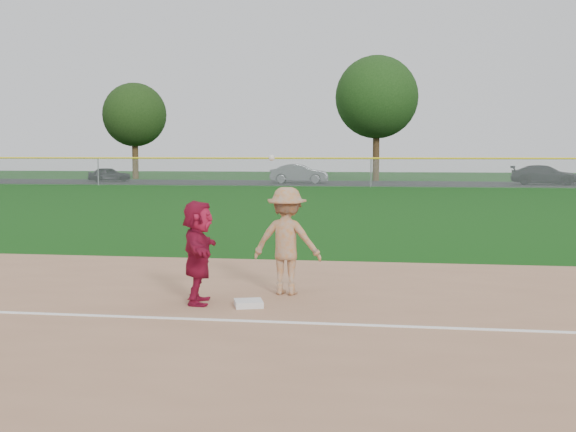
# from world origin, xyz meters

# --- Properties ---
(ground) EXTENTS (160.00, 160.00, 0.00)m
(ground) POSITION_xyz_m (0.00, 0.00, 0.00)
(ground) COLOR #0D3E0C
(ground) RESTS_ON ground
(foul_line) EXTENTS (60.00, 0.10, 0.01)m
(foul_line) POSITION_xyz_m (0.00, -0.80, 0.03)
(foul_line) COLOR white
(foul_line) RESTS_ON infield_dirt
(parking_asphalt) EXTENTS (120.00, 10.00, 0.01)m
(parking_asphalt) POSITION_xyz_m (0.00, 46.00, 0.01)
(parking_asphalt) COLOR black
(parking_asphalt) RESTS_ON ground
(first_base) EXTENTS (0.52, 0.52, 0.09)m
(first_base) POSITION_xyz_m (-0.41, 0.17, 0.07)
(first_base) COLOR silver
(first_base) RESTS_ON infield_dirt
(base_runner) EXTENTS (0.75, 1.56, 1.61)m
(base_runner) POSITION_xyz_m (-1.23, 0.27, 0.83)
(base_runner) COLOR maroon
(base_runner) RESTS_ON infield_dirt
(car_left) EXTENTS (3.75, 2.69, 1.19)m
(car_left) POSITION_xyz_m (-21.73, 46.23, 0.60)
(car_left) COLOR black
(car_left) RESTS_ON parking_asphalt
(car_mid) EXTENTS (4.60, 1.83, 1.49)m
(car_mid) POSITION_xyz_m (-5.80, 45.57, 0.75)
(car_mid) COLOR #585B60
(car_mid) RESTS_ON parking_asphalt
(car_right) EXTENTS (5.27, 2.85, 1.45)m
(car_right) POSITION_xyz_m (12.70, 45.47, 0.74)
(car_right) COLOR black
(car_right) RESTS_ON parking_asphalt
(first_base_play) EXTENTS (1.21, 1.11, 2.31)m
(first_base_play) POSITION_xyz_m (0.02, 1.23, 0.91)
(first_base_play) COLOR gray
(first_base_play) RESTS_ON infield_dirt
(outfield_fence) EXTENTS (110.00, 0.12, 110.00)m
(outfield_fence) POSITION_xyz_m (0.00, 40.00, 1.96)
(outfield_fence) COLOR #999EA0
(outfield_fence) RESTS_ON ground
(tree_1) EXTENTS (5.80, 5.80, 8.75)m
(tree_1) POSITION_xyz_m (-22.00, 53.00, 5.83)
(tree_1) COLOR #3D2B16
(tree_1) RESTS_ON ground
(tree_2) EXTENTS (7.00, 7.00, 10.58)m
(tree_2) POSITION_xyz_m (0.00, 51.50, 7.06)
(tree_2) COLOR #372714
(tree_2) RESTS_ON ground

